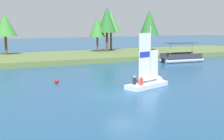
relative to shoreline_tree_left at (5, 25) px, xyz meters
name	(u,v)px	position (x,y,z in m)	size (l,w,h in m)	color
ground_plane	(122,96)	(4.63, -30.10, -5.30)	(200.00, 200.00, 0.00)	navy
shore_bank	(42,58)	(4.63, -4.14, -4.93)	(80.00, 13.93, 0.74)	#5B703D
shoreline_tree_left	(5,25)	(0.00, 0.00, 0.00)	(3.60, 3.60, 6.29)	brown
shoreline_tree_midleft	(97,27)	(14.96, -1.25, -0.31)	(2.70, 2.70, 6.03)	brown
shoreline_tree_centre	(107,20)	(16.61, -1.60, 0.95)	(3.18, 3.18, 7.82)	brown
shoreline_tree_midright	(111,22)	(18.43, 0.55, 0.48)	(3.42, 3.42, 6.89)	brown
shoreline_tree_right	(149,23)	(24.54, -2.64, 0.40)	(3.60, 3.60, 7.27)	brown
sailboat	(153,82)	(9.00, -27.77, -4.94)	(5.08, 3.00, 5.86)	silver
pontoon_boat	(181,57)	(22.52, -14.57, -4.61)	(6.44, 2.80, 2.81)	#B2B2B7
channel_buoy	(57,81)	(1.52, -22.75, -5.09)	(0.42, 0.42, 0.42)	red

